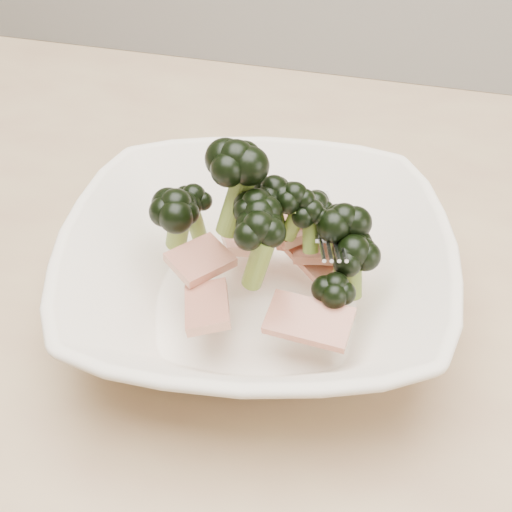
# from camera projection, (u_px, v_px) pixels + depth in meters

# --- Properties ---
(dining_table) EXTENTS (1.20, 0.80, 0.75)m
(dining_table) POSITION_uv_depth(u_px,v_px,m) (206.00, 371.00, 0.62)
(dining_table) COLOR tan
(dining_table) RESTS_ON ground
(broccoli_dish) EXTENTS (0.33, 0.33, 0.14)m
(broccoli_dish) POSITION_uv_depth(u_px,v_px,m) (258.00, 267.00, 0.51)
(broccoli_dish) COLOR #F2E3CD
(broccoli_dish) RESTS_ON dining_table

